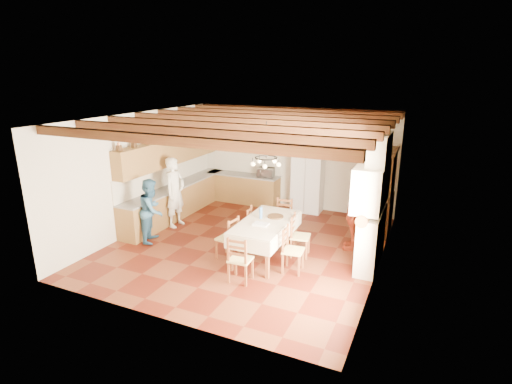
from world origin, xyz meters
TOP-DOWN VIEW (x-y plane):
  - floor at (0.00, 0.00)m, footprint 6.00×6.50m
  - ceiling at (0.00, 0.00)m, footprint 6.00×6.50m
  - wall_back at (0.00, 3.26)m, footprint 6.00×0.02m
  - wall_front at (0.00, -3.26)m, footprint 6.00×0.02m
  - wall_left at (-3.01, 0.00)m, footprint 0.02×6.50m
  - wall_right at (3.01, 0.00)m, footprint 0.02×6.50m
  - ceiling_beams at (0.00, 0.00)m, footprint 6.00×6.30m
  - lower_cabinets_left at (-2.70, 1.05)m, footprint 0.60×4.30m
  - lower_cabinets_back at (-1.55, 2.95)m, footprint 2.30×0.60m
  - countertop_left at (-2.70, 1.05)m, footprint 0.62×4.30m
  - countertop_back at (-1.55, 2.95)m, footprint 2.34×0.62m
  - backsplash_left at (-2.98, 1.05)m, footprint 0.03×4.30m
  - backsplash_back at (-1.55, 3.23)m, footprint 2.30×0.03m
  - upper_cabinets at (-2.83, 1.05)m, footprint 0.35×4.20m
  - fireplace at (2.72, 0.20)m, footprint 0.56×1.60m
  - wall_picture at (1.55, 3.23)m, footprint 0.34×0.03m
  - refrigerator at (0.55, 3.01)m, footprint 0.87×0.72m
  - hutch at (2.75, 2.19)m, footprint 0.50×1.18m
  - dining_table at (0.65, -0.40)m, footprint 1.01×1.96m
  - chandelier at (0.65, -0.40)m, footprint 0.47×0.47m
  - chair_left_near at (-0.10, -0.77)m, footprint 0.45×0.47m
  - chair_left_far at (-0.09, -0.04)m, footprint 0.48×0.49m
  - chair_right_near at (1.42, -0.78)m, footprint 0.44×0.46m
  - chair_right_far at (1.33, -0.02)m, footprint 0.46×0.48m
  - chair_end_near at (0.62, -1.58)m, footprint 0.44×0.42m
  - chair_end_far at (0.58, 0.82)m, footprint 0.44×0.43m
  - person_man at (-2.27, 0.38)m, footprint 0.46×0.69m
  - person_woman_blue at (-2.20, -0.68)m, footprint 0.81×0.91m
  - person_woman_red at (2.30, 0.85)m, footprint 0.51×0.98m
  - microwave at (-0.78, 2.95)m, footprint 0.52×0.38m
  - fridge_vase at (0.41, 3.01)m, footprint 0.29×0.29m

SIDE VIEW (x-z plane):
  - floor at x=0.00m, z-range -0.02..0.00m
  - lower_cabinets_left at x=-2.70m, z-range 0.00..0.86m
  - lower_cabinets_back at x=-1.55m, z-range 0.00..0.86m
  - chair_left_near at x=-0.10m, z-range 0.00..0.96m
  - chair_left_far at x=-0.09m, z-range 0.00..0.96m
  - chair_right_near at x=1.42m, z-range 0.00..0.96m
  - chair_right_far at x=1.33m, z-range 0.00..0.96m
  - chair_end_near at x=0.62m, z-range 0.00..0.96m
  - chair_end_far at x=0.58m, z-range 0.00..0.96m
  - dining_table at x=0.65m, z-range 0.34..1.19m
  - person_woman_blue at x=-2.20m, z-range 0.00..1.55m
  - person_woman_red at x=2.30m, z-range 0.00..1.59m
  - refrigerator at x=0.55m, z-range 0.00..1.72m
  - countertop_left at x=-2.70m, z-range 0.86..0.90m
  - countertop_back at x=-1.55m, z-range 0.86..0.90m
  - person_man at x=-2.27m, z-range 0.00..1.86m
  - microwave at x=-0.78m, z-range 0.90..1.17m
  - hutch at x=2.75m, z-range 0.00..2.14m
  - backsplash_left at x=-2.98m, z-range 0.90..1.50m
  - backsplash_back at x=-1.55m, z-range 0.90..1.50m
  - fireplace at x=2.72m, z-range 0.00..2.80m
  - wall_back at x=0.00m, z-range 0.00..3.00m
  - wall_front at x=0.00m, z-range 0.00..3.00m
  - wall_left at x=-3.01m, z-range 0.00..3.00m
  - wall_right at x=3.01m, z-range 0.00..3.00m
  - upper_cabinets at x=-2.83m, z-range 1.50..2.20m
  - wall_picture at x=1.55m, z-range 1.64..2.06m
  - fridge_vase at x=0.41m, z-range 1.72..2.00m
  - chandelier at x=0.65m, z-range 2.23..2.27m
  - ceiling_beams at x=0.00m, z-range 2.83..2.99m
  - ceiling at x=0.00m, z-range 3.00..3.02m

